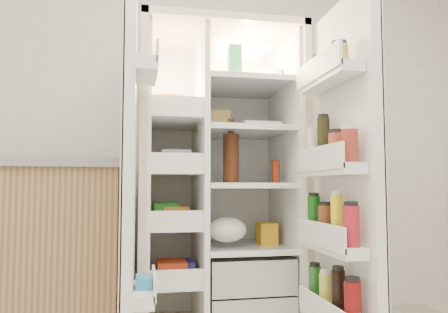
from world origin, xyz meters
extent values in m
cube|color=white|center=(0.00, 2.00, 1.35)|extent=(4.00, 0.02, 2.70)
cube|color=beige|center=(0.15, 1.93, 0.90)|extent=(0.92, 0.04, 1.80)
cube|color=beige|center=(-0.29, 1.60, 0.90)|extent=(0.04, 0.70, 1.80)
cube|color=beige|center=(0.59, 1.60, 0.90)|extent=(0.04, 0.70, 1.80)
cube|color=beige|center=(0.15, 1.60, 1.78)|extent=(0.92, 0.70, 0.04)
cube|color=white|center=(0.15, 1.90, 0.92)|extent=(0.84, 0.02, 1.68)
cube|color=white|center=(-0.26, 1.60, 0.92)|extent=(0.02, 0.62, 1.68)
cube|color=white|center=(0.56, 1.60, 0.92)|extent=(0.02, 0.62, 1.68)
cube|color=white|center=(0.04, 1.60, 0.92)|extent=(0.03, 0.62, 1.68)
cube|color=#B4BDB9|center=(0.31, 1.58, 0.18)|extent=(0.47, 0.52, 0.19)
cube|color=#B4BDB9|center=(0.31, 1.58, 0.39)|extent=(0.47, 0.52, 0.19)
cube|color=#FFD18C|center=(0.31, 1.65, 1.72)|extent=(0.30, 0.30, 0.02)
cube|color=white|center=(-0.11, 1.60, 0.35)|extent=(0.28, 0.58, 0.02)
cube|color=white|center=(-0.11, 1.60, 0.65)|extent=(0.28, 0.58, 0.02)
cube|color=white|center=(-0.11, 1.60, 0.95)|extent=(0.28, 0.58, 0.02)
cube|color=white|center=(-0.11, 1.60, 1.25)|extent=(0.28, 0.58, 0.02)
cube|color=silver|center=(0.31, 1.60, 0.52)|extent=(0.49, 0.58, 0.01)
cube|color=silver|center=(0.31, 1.60, 0.88)|extent=(0.49, 0.58, 0.01)
cube|color=silver|center=(0.31, 1.60, 1.20)|extent=(0.49, 0.58, 0.02)
cube|color=silver|center=(0.31, 1.60, 1.48)|extent=(0.49, 0.58, 0.02)
cube|color=red|center=(-0.11, 1.60, 0.41)|extent=(0.16, 0.20, 0.10)
cube|color=#238224|center=(-0.11, 1.60, 0.72)|extent=(0.14, 0.18, 0.12)
cube|color=silver|center=(-0.11, 1.60, 0.99)|extent=(0.20, 0.22, 0.07)
cube|color=orange|center=(-0.11, 1.60, 1.33)|extent=(0.15, 0.16, 0.14)
cube|color=#35389F|center=(-0.11, 1.60, 0.40)|extent=(0.18, 0.20, 0.09)
cube|color=orange|center=(-0.11, 1.60, 0.71)|extent=(0.14, 0.18, 0.10)
cube|color=silver|center=(-0.11, 1.60, 1.02)|extent=(0.16, 0.16, 0.12)
sphere|color=orange|center=(0.23, 1.64, 0.12)|extent=(0.07, 0.07, 0.07)
sphere|color=orange|center=(0.33, 1.62, 0.12)|extent=(0.07, 0.07, 0.07)
ellipsoid|color=#3E6B23|center=(0.31, 1.60, 0.40)|extent=(0.26, 0.24, 0.11)
cylinder|color=#3E1C0D|center=(0.21, 1.50, 1.03)|extent=(0.09, 0.09, 0.29)
cylinder|color=maroon|center=(0.48, 1.50, 0.96)|extent=(0.05, 0.05, 0.14)
cube|color=#217C44|center=(0.24, 1.50, 1.60)|extent=(0.07, 0.07, 0.22)
cylinder|color=white|center=(0.49, 1.59, 1.54)|extent=(0.12, 0.12, 0.11)
cylinder|color=gold|center=(0.33, 1.73, 1.53)|extent=(0.07, 0.07, 0.09)
cube|color=white|center=(0.42, 1.57, 1.24)|extent=(0.23, 0.10, 0.06)
cube|color=#B09646|center=(0.12, 1.63, 1.27)|extent=(0.20, 0.11, 0.12)
ellipsoid|color=white|center=(0.19, 1.50, 0.60)|extent=(0.22, 0.20, 0.14)
cube|color=#FFB01A|center=(0.46, 1.62, 0.59)|extent=(0.11, 0.13, 0.13)
cube|color=white|center=(-0.35, 1.05, 0.90)|extent=(0.05, 0.40, 1.72)
cube|color=beige|center=(-0.37, 1.05, 0.90)|extent=(0.01, 0.40, 1.72)
cube|color=white|center=(-0.28, 1.05, 0.40)|extent=(0.09, 0.32, 0.06)
cube|color=white|center=(-0.28, 1.05, 1.40)|extent=(0.09, 0.32, 0.06)
cube|color=#338CCC|center=(-0.28, 1.05, 0.43)|extent=(0.07, 0.12, 0.10)
cube|color=white|center=(0.65, 0.96, 0.90)|extent=(0.05, 0.58, 1.72)
cube|color=beige|center=(0.68, 0.96, 0.90)|extent=(0.01, 0.58, 1.72)
cube|color=white|center=(0.57, 0.96, 0.60)|extent=(0.11, 0.50, 0.05)
cube|color=white|center=(0.57, 0.96, 0.95)|extent=(0.11, 0.50, 0.05)
cube|color=white|center=(0.57, 0.96, 1.38)|extent=(0.11, 0.50, 0.05)
cylinder|color=maroon|center=(0.57, 0.76, 0.39)|extent=(0.07, 0.07, 0.20)
cylinder|color=black|center=(0.57, 0.89, 0.40)|extent=(0.06, 0.06, 0.22)
cylinder|color=#CDD346|center=(0.57, 1.02, 0.38)|extent=(0.06, 0.06, 0.18)
cylinder|color=#216120|center=(0.57, 1.15, 0.38)|extent=(0.06, 0.06, 0.19)
cylinder|color=maroon|center=(0.57, 0.76, 0.71)|extent=(0.07, 0.07, 0.17)
cylinder|color=yellow|center=(0.57, 0.89, 0.73)|extent=(0.06, 0.06, 0.21)
cylinder|color=brown|center=(0.57, 1.02, 0.70)|extent=(0.07, 0.07, 0.16)
cylinder|color=#145613|center=(0.57, 1.15, 0.72)|extent=(0.06, 0.06, 0.20)
cylinder|color=maroon|center=(0.57, 0.76, 1.04)|extent=(0.07, 0.07, 0.14)
cylinder|color=#A13B29|center=(0.57, 0.89, 1.04)|extent=(0.07, 0.07, 0.14)
cylinder|color=black|center=(0.57, 1.02, 1.09)|extent=(0.06, 0.06, 0.23)
cylinder|color=beige|center=(0.57, 1.15, 1.06)|extent=(0.06, 0.06, 0.18)
cylinder|color=olive|center=(0.57, 0.84, 1.45)|extent=(0.08, 0.08, 0.10)
cylinder|color=brown|center=(0.57, 1.06, 1.45)|extent=(0.08, 0.08, 0.10)
camera|label=1|loc=(-0.29, -0.89, 0.88)|focal=34.00mm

